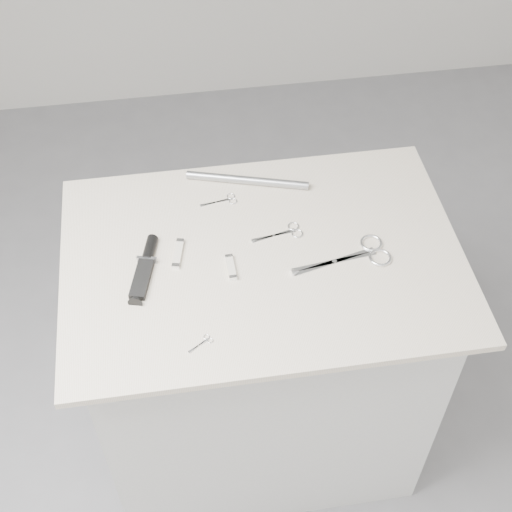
{
  "coord_description": "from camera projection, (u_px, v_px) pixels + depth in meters",
  "views": [
    {
      "loc": [
        -0.19,
        -1.16,
        2.25
      ],
      "look_at": [
        -0.02,
        -0.0,
        0.92
      ],
      "focal_mm": 50.0,
      "sensor_mm": 36.0,
      "label": 1
    }
  ],
  "objects": [
    {
      "name": "large_shears",
      "position": [
        361.0,
        254.0,
        1.77
      ],
      "size": [
        0.25,
        0.11,
        0.01
      ],
      "rotation": [
        0.0,
        0.0,
        0.18
      ],
      "color": "white",
      "rests_on": "display_board"
    },
    {
      "name": "embroidery_scissors_b",
      "position": [
        224.0,
        200.0,
        1.9
      ],
      "size": [
        0.1,
        0.04,
        0.0
      ],
      "rotation": [
        0.0,
        0.0,
        0.17
      ],
      "color": "white",
      "rests_on": "display_board"
    },
    {
      "name": "ground",
      "position": [
        261.0,
        432.0,
        2.47
      ],
      "size": [
        4.0,
        4.0,
        0.01
      ],
      "primitive_type": "cube",
      "color": "gray",
      "rests_on": "ground"
    },
    {
      "name": "plinth",
      "position": [
        262.0,
        359.0,
        2.13
      ],
      "size": [
        0.9,
        0.6,
        0.9
      ],
      "primitive_type": "cube",
      "color": "silver",
      "rests_on": "ground"
    },
    {
      "name": "sheathed_knife",
      "position": [
        146.0,
        265.0,
        1.74
      ],
      "size": [
        0.08,
        0.2,
        0.02
      ],
      "rotation": [
        0.0,
        0.0,
        1.32
      ],
      "color": "black",
      "rests_on": "display_board"
    },
    {
      "name": "metal_rail",
      "position": [
        247.0,
        180.0,
        1.94
      ],
      "size": [
        0.33,
        0.12,
        0.02
      ],
      "primitive_type": "cylinder",
      "rotation": [
        0.0,
        1.57,
        -0.29
      ],
      "color": "#989BA1",
      "rests_on": "display_board"
    },
    {
      "name": "pocket_knife_a",
      "position": [
        178.0,
        254.0,
        1.77
      ],
      "size": [
        0.04,
        0.1,
        0.01
      ],
      "rotation": [
        0.0,
        0.0,
        1.35
      ],
      "color": "beige",
      "rests_on": "display_board"
    },
    {
      "name": "embroidery_scissors_a",
      "position": [
        286.0,
        232.0,
        1.83
      ],
      "size": [
        0.14,
        0.06,
        0.0
      ],
      "rotation": [
        0.0,
        0.0,
        0.19
      ],
      "color": "white",
      "rests_on": "display_board"
    },
    {
      "name": "display_board",
      "position": [
        263.0,
        258.0,
        1.78
      ],
      "size": [
        1.0,
        0.7,
        0.02
      ],
      "primitive_type": "cube",
      "color": "beige",
      "rests_on": "plinth"
    },
    {
      "name": "pocket_knife_b",
      "position": [
        231.0,
        267.0,
        1.74
      ],
      "size": [
        0.02,
        0.08,
        0.01
      ],
      "rotation": [
        0.0,
        0.0,
        1.6
      ],
      "color": "beige",
      "rests_on": "display_board"
    },
    {
      "name": "tiny_scissors",
      "position": [
        203.0,
        342.0,
        1.6
      ],
      "size": [
        0.06,
        0.05,
        0.0
      ],
      "rotation": [
        0.0,
        0.0,
        0.56
      ],
      "color": "white",
      "rests_on": "display_board"
    }
  ]
}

